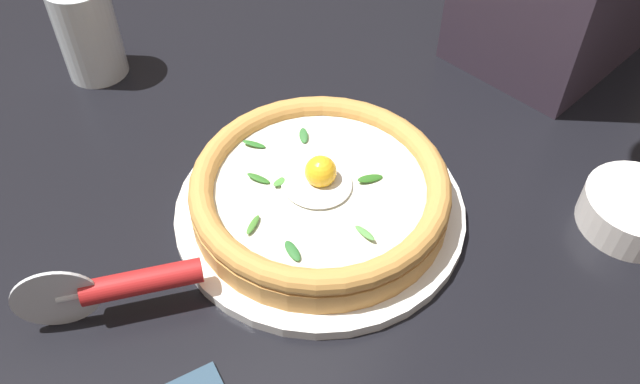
% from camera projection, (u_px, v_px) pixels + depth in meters
% --- Properties ---
extents(ground_plane, '(2.40, 2.40, 0.03)m').
position_uv_depth(ground_plane, '(373.00, 228.00, 0.66)').
color(ground_plane, black).
rests_on(ground_plane, ground).
extents(pizza_plate, '(0.29, 0.29, 0.01)m').
position_uv_depth(pizza_plate, '(320.00, 210.00, 0.65)').
color(pizza_plate, white).
rests_on(pizza_plate, ground).
extents(pizza, '(0.25, 0.25, 0.06)m').
position_uv_depth(pizza, '(320.00, 190.00, 0.63)').
color(pizza, '#D59449').
rests_on(pizza, pizza_plate).
extents(side_bowl, '(0.10, 0.10, 0.04)m').
position_uv_depth(side_bowl, '(634.00, 211.00, 0.63)').
color(side_bowl, white).
rests_on(side_bowl, ground).
extents(pizza_cutter, '(0.09, 0.14, 0.07)m').
position_uv_depth(pizza_cutter, '(121.00, 286.00, 0.55)').
color(pizza_cutter, silver).
rests_on(pizza_cutter, ground).
extents(drinking_glass, '(0.07, 0.07, 0.12)m').
position_uv_depth(drinking_glass, '(90.00, 38.00, 0.78)').
color(drinking_glass, silver).
rests_on(drinking_glass, ground).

